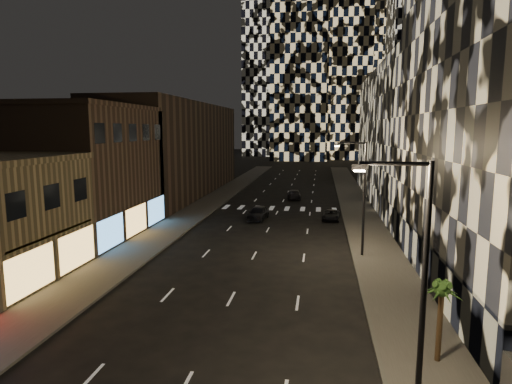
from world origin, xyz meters
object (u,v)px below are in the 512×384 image
(streetlight_far, at_px, (361,191))
(palm_tree, at_px, (442,295))
(car_dark_oncoming, at_px, (294,194))
(car_dark_rightlane, at_px, (331,215))
(streetlight_near, at_px, (417,277))
(car_dark_midlane, at_px, (258,213))

(streetlight_far, relative_size, palm_tree, 2.49)
(car_dark_oncoming, bearing_deg, streetlight_far, 98.68)
(palm_tree, bearing_deg, car_dark_oncoming, 101.63)
(car_dark_rightlane, bearing_deg, streetlight_near, -82.39)
(car_dark_midlane, height_order, palm_tree, palm_tree)
(streetlight_near, distance_m, streetlight_far, 20.00)
(car_dark_midlane, bearing_deg, car_dark_oncoming, 84.45)
(streetlight_near, xyz_separation_m, car_dark_rightlane, (-1.92, 33.74, -4.79))
(streetlight_far, height_order, car_dark_oncoming, streetlight_far)
(palm_tree, bearing_deg, streetlight_far, 97.38)
(car_dark_oncoming, relative_size, palm_tree, 1.30)
(car_dark_midlane, bearing_deg, car_dark_rightlane, 13.63)
(car_dark_midlane, xyz_separation_m, car_dark_rightlane, (8.10, 1.10, -0.22))
(car_dark_oncoming, xyz_separation_m, car_dark_rightlane, (5.01, -14.14, -0.12))
(streetlight_near, relative_size, car_dark_oncoming, 1.92)
(streetlight_near, distance_m, car_dark_rightlane, 34.14)
(streetlight_far, bearing_deg, palm_tree, -82.62)
(streetlight_near, relative_size, streetlight_far, 1.00)
(car_dark_oncoming, bearing_deg, streetlight_near, 92.96)
(car_dark_oncoming, distance_m, car_dark_rightlane, 15.01)
(streetlight_far, distance_m, car_dark_midlane, 16.77)
(palm_tree, bearing_deg, car_dark_midlane, 113.07)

